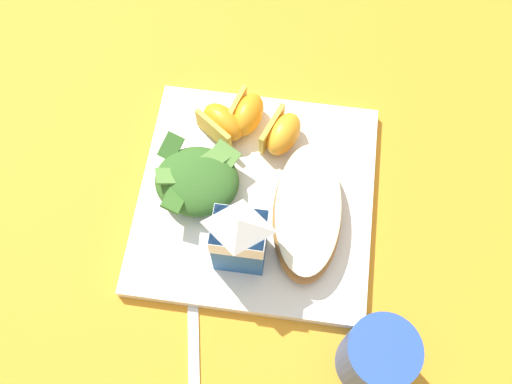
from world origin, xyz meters
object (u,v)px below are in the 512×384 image
Objects in this scene: white_plate at (256,198)px; milk_carton at (239,237)px; orange_wedge_rear at (222,123)px; orange_wedge_middle at (246,114)px; drinking_blue_cup at (376,357)px; orange_wedge_front at (282,133)px; green_salad_pile at (197,180)px; cheesy_pizza_bread at (307,212)px.

white_plate is 2.55× the size of milk_carton.
orange_wedge_middle is at bearing -149.06° from orange_wedge_rear.
drinking_blue_cup is (-0.17, 0.27, 0.01)m from orange_wedge_middle.
white_plate is 4.07× the size of orange_wedge_front.
orange_wedge_middle is at bearing -114.37° from green_salad_pile.
white_plate is 0.07m from cheesy_pizza_bread.
cheesy_pizza_bread is 2.52× the size of orange_wedge_front.
green_salad_pile reaches higher than orange_wedge_middle.
drinking_blue_cup is at bearing 116.46° from orange_wedge_front.
milk_carton is 1.14× the size of drinking_blue_cup.
drinking_blue_cup is at bearing 118.75° from cheesy_pizza_bread.
cheesy_pizza_bread is 1.63× the size of green_salad_pile.
milk_carton is 1.60× the size of orange_wedge_front.
drinking_blue_cup is (-0.20, 0.26, 0.01)m from orange_wedge_rear.
white_plate is 0.09m from orange_wedge_front.
orange_wedge_front is 0.72× the size of drinking_blue_cup.
orange_wedge_middle is at bearing -83.84° from milk_carton.
orange_wedge_rear is at bearing -56.68° from white_plate.
orange_wedge_rear is at bearing -3.13° from orange_wedge_front.
orange_wedge_rear is 0.33m from drinking_blue_cup.
orange_wedge_front is at bearing -67.32° from cheesy_pizza_bread.
cheesy_pizza_bread is 0.18m from drinking_blue_cup.
orange_wedge_rear is at bearing 30.94° from orange_wedge_middle.
white_plate is 0.08m from green_salad_pile.
green_salad_pile is at bearing -38.89° from drinking_blue_cup.
green_salad_pile is (0.07, -0.00, 0.03)m from white_plate.
cheesy_pizza_bread is at bearing -141.79° from milk_carton.
orange_wedge_middle is 0.32m from drinking_blue_cup.
white_plate is 0.23m from drinking_blue_cup.
orange_wedge_middle is at bearing -53.25° from cheesy_pizza_bread.
drinking_blue_cup is (-0.08, 0.15, 0.01)m from cheesy_pizza_bread.
cheesy_pizza_bread is 2.57× the size of orange_wedge_middle.
milk_carton is at bearing 106.45° from orange_wedge_rear.
milk_carton is 0.17m from orange_wedge_rear.
orange_wedge_rear is (0.12, -0.10, 0.00)m from cheesy_pizza_bread.
orange_wedge_rear is at bearing -101.51° from green_salad_pile.
drinking_blue_cup reaches higher than white_plate.
milk_carton is 0.18m from orange_wedge_middle.
green_salad_pile reaches higher than orange_wedge_rear.
orange_wedge_front is 1.02× the size of orange_wedge_middle.
cheesy_pizza_bread is 2.49× the size of orange_wedge_rear.
orange_wedge_front is at bearing 156.53° from orange_wedge_middle.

